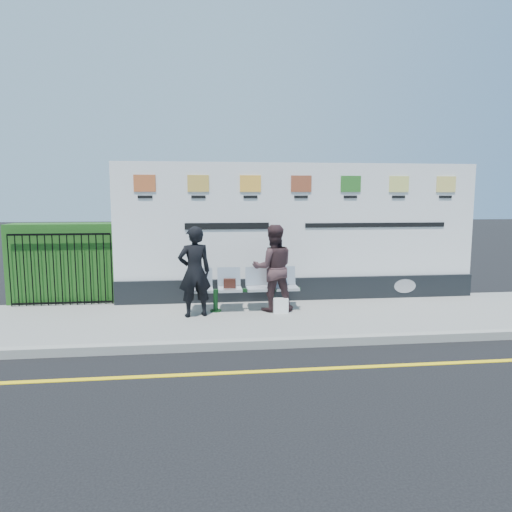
{
  "coord_description": "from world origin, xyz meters",
  "views": [
    {
      "loc": [
        -1.62,
        -5.96,
        2.39
      ],
      "look_at": [
        -0.6,
        2.75,
        1.25
      ],
      "focal_mm": 32.0,
      "sensor_mm": 36.0,
      "label": 1
    }
  ],
  "objects_px": {
    "bench": "(244,299)",
    "woman_right": "(273,268)",
    "woman_left": "(195,272)",
    "billboard": "(300,241)"
  },
  "relations": [
    {
      "from": "bench",
      "to": "woman_right",
      "type": "distance_m",
      "value": 0.86
    },
    {
      "from": "woman_left",
      "to": "woman_right",
      "type": "distance_m",
      "value": 1.57
    },
    {
      "from": "woman_left",
      "to": "bench",
      "type": "bearing_deg",
      "value": -174.77
    },
    {
      "from": "woman_left",
      "to": "woman_right",
      "type": "height_order",
      "value": "woman_right"
    },
    {
      "from": "billboard",
      "to": "woman_left",
      "type": "xyz_separation_m",
      "value": [
        -2.29,
        -1.22,
        -0.44
      ]
    },
    {
      "from": "billboard",
      "to": "bench",
      "type": "relative_size",
      "value": 3.66
    },
    {
      "from": "billboard",
      "to": "woman_left",
      "type": "distance_m",
      "value": 2.63
    },
    {
      "from": "bench",
      "to": "woman_right",
      "type": "height_order",
      "value": "woman_right"
    },
    {
      "from": "bench",
      "to": "woman_left",
      "type": "distance_m",
      "value": 1.2
    },
    {
      "from": "bench",
      "to": "billboard",
      "type": "bearing_deg",
      "value": 33.57
    }
  ]
}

